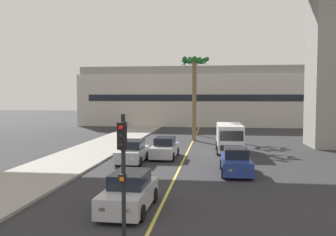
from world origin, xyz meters
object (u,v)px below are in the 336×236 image
object	(u,v)px
car_queue_second	(129,193)
car_queue_third	(236,162)
palm_tree_mid_median	(194,76)
delivery_van	(229,137)
palm_tree_near_median	(195,70)
traffic_light_median_near	(123,167)
car_queue_fourth	(165,148)
car_queue_front	(132,152)

from	to	relation	value
car_queue_second	car_queue_third	xyz separation A→B (m)	(4.78, 7.67, 0.00)
car_queue_third	palm_tree_mid_median	world-z (taller)	palm_tree_mid_median
delivery_van	palm_tree_near_median	xyz separation A→B (m)	(-3.59, 13.22, 6.51)
palm_tree_near_median	traffic_light_median_near	bearing A→B (deg)	-90.35
car_queue_second	traffic_light_median_near	distance (m)	5.09
car_queue_third	palm_tree_mid_median	distance (m)	17.55
traffic_light_median_near	palm_tree_mid_median	size ratio (longest dim) A/B	0.47
car_queue_fourth	palm_tree_mid_median	bearing A→B (deg)	81.67
car_queue_front	car_queue_third	bearing A→B (deg)	-22.53
car_queue_fourth	palm_tree_mid_median	xyz separation A→B (m)	(1.61, 11.00, 6.09)
car_queue_third	delivery_van	distance (m)	8.40
car_queue_fourth	traffic_light_median_near	size ratio (longest dim) A/B	0.99
car_queue_second	delivery_van	bearing A→B (deg)	73.61
car_queue_third	car_queue_fourth	size ratio (longest dim) A/B	0.99
car_queue_front	palm_tree_near_median	bearing A→B (deg)	79.59
delivery_van	traffic_light_median_near	xyz separation A→B (m)	(-3.80, -20.64, 1.43)
car_queue_third	car_queue_fourth	bearing A→B (deg)	134.79
car_queue_third	palm_tree_near_median	distance (m)	23.02
car_queue_front	car_queue_second	xyz separation A→B (m)	(2.30, -10.61, 0.00)
delivery_van	palm_tree_near_median	world-z (taller)	palm_tree_near_median
delivery_van	palm_tree_mid_median	world-z (taller)	palm_tree_mid_median
delivery_van	traffic_light_median_near	bearing A→B (deg)	-100.43
car_queue_front	traffic_light_median_near	world-z (taller)	traffic_light_median_near
car_queue_front	car_queue_third	xyz separation A→B (m)	(7.08, -2.94, 0.00)
traffic_light_median_near	palm_tree_near_median	xyz separation A→B (m)	(0.21, 33.86, 5.09)
car_queue_front	car_queue_fourth	world-z (taller)	same
car_queue_third	delivery_van	bearing A→B (deg)	90.43
car_queue_fourth	palm_tree_near_median	xyz separation A→B (m)	(1.41, 16.49, 7.08)
car_queue_second	car_queue_third	size ratio (longest dim) A/B	1.00
car_queue_third	palm_tree_near_median	size ratio (longest dim) A/B	0.44
car_queue_third	palm_tree_mid_median	size ratio (longest dim) A/B	0.47
car_queue_third	traffic_light_median_near	xyz separation A→B (m)	(-3.86, -12.26, 1.99)
delivery_van	car_queue_front	bearing A→B (deg)	-142.24
car_queue_second	car_queue_fourth	xyz separation A→B (m)	(-0.28, 12.77, 0.00)
car_queue_front	car_queue_fourth	bearing A→B (deg)	46.87
traffic_light_median_near	car_queue_front	bearing A→B (deg)	101.97
car_queue_front	car_queue_fourth	size ratio (longest dim) A/B	0.99
car_queue_second	car_queue_third	bearing A→B (deg)	58.05
car_queue_front	car_queue_fourth	xyz separation A→B (m)	(2.02, 2.16, 0.00)
car_queue_second	palm_tree_near_median	xyz separation A→B (m)	(1.13, 29.26, 7.08)
car_queue_second	car_queue_fourth	distance (m)	12.77
car_queue_front	car_queue_third	size ratio (longest dim) A/B	0.99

